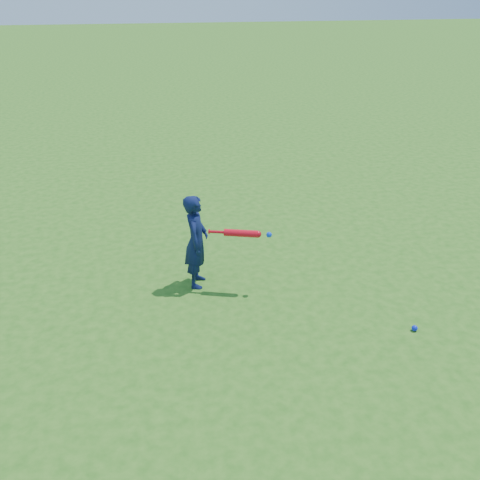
{
  "coord_description": "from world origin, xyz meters",
  "views": [
    {
      "loc": [
        -0.48,
        -4.82,
        3.25
      ],
      "look_at": [
        0.46,
        0.44,
        0.6
      ],
      "focal_mm": 40.0,
      "sensor_mm": 36.0,
      "label": 1
    }
  ],
  "objects": [
    {
      "name": "ground_ball_blue",
      "position": [
        2.06,
        -0.73,
        0.03
      ],
      "size": [
        0.06,
        0.06,
        0.06
      ],
      "primitive_type": "sphere",
      "color": "#0C1CCD",
      "rests_on": "ground"
    },
    {
      "name": "ground",
      "position": [
        0.0,
        0.0,
        0.0
      ],
      "size": [
        80.0,
        80.0,
        0.0
      ],
      "primitive_type": "plane",
      "color": "#286117",
      "rests_on": "ground"
    },
    {
      "name": "bat_swing",
      "position": [
        0.5,
        0.39,
        0.71
      ],
      "size": [
        0.68,
        0.26,
        0.08
      ],
      "rotation": [
        0.0,
        0.0,
        -0.3
      ],
      "color": "red",
      "rests_on": "ground"
    },
    {
      "name": "child",
      "position": [
        -0.01,
        0.59,
        0.55
      ],
      "size": [
        0.35,
        0.46,
        1.11
      ],
      "primitive_type": "imported",
      "rotation": [
        0.0,
        0.0,
        1.33
      ],
      "color": "#0D163E",
      "rests_on": "ground"
    }
  ]
}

